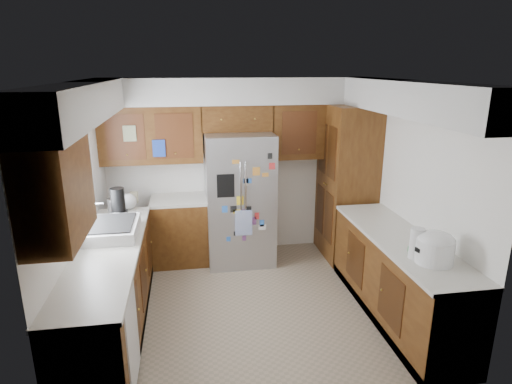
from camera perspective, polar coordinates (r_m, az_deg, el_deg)
floor at (r=5.12m, az=-0.35°, el=-14.66°), size 3.60×3.60×0.00m
room_shell at (r=4.80m, az=-2.32°, el=6.58°), size 3.64×3.24×2.52m
left_counter_run at (r=4.93m, az=-16.52°, el=-10.97°), size 1.36×3.20×0.92m
right_counter_run at (r=4.95m, az=18.32°, el=-11.13°), size 0.63×2.25×0.92m
pantry at (r=6.10m, az=11.97°, el=1.19°), size 0.60×0.90×2.15m
fridge at (r=5.84m, az=-2.20°, el=-0.93°), size 0.90×0.79×1.80m
bridge_cabinet at (r=5.83m, az=-2.60°, el=9.87°), size 0.96×0.34×0.35m
fridge_top_items at (r=5.75m, az=-3.12°, el=12.68°), size 0.63×0.27×0.26m
sink_assembly at (r=4.79m, az=-18.61°, el=-4.66°), size 0.52×0.70×0.37m
left_counter_clutter at (r=5.43m, az=-17.53°, el=-1.39°), size 0.35×0.83×0.38m
rice_cooker at (r=4.22m, az=22.78°, el=-6.73°), size 0.35×0.34×0.30m
paper_towel at (r=4.25m, az=20.62°, el=-6.43°), size 0.13×0.13×0.29m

